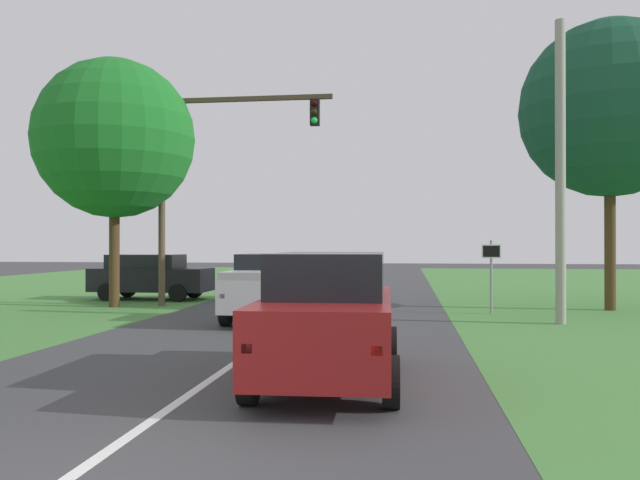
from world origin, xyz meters
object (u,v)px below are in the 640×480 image
object	(u,v)px
crossing_suv_far	(150,276)
utility_pole_right	(560,172)
red_suv_near	(330,315)
pickup_truck_lead	(273,286)
extra_tree_1	(115,139)
oak_tree_right	(610,109)
keep_moving_sign	(491,267)
traffic_light	(203,162)

from	to	relation	value
crossing_suv_far	utility_pole_right	distance (m)	15.98
red_suv_near	utility_pole_right	world-z (taller)	utility_pole_right
pickup_truck_lead	extra_tree_1	size ratio (longest dim) A/B	0.62
red_suv_near	pickup_truck_lead	xyz separation A→B (m)	(-2.65, 8.20, -0.09)
oak_tree_right	extra_tree_1	bearing A→B (deg)	-176.11
keep_moving_sign	extra_tree_1	size ratio (longest dim) A/B	0.27
utility_pole_right	oak_tree_right	bearing A→B (deg)	58.37
red_suv_near	pickup_truck_lead	size ratio (longest dim) A/B	0.92
utility_pole_right	pickup_truck_lead	bearing A→B (deg)	-179.40
oak_tree_right	utility_pole_right	bearing A→B (deg)	-121.63
oak_tree_right	crossing_suv_far	bearing A→B (deg)	173.26
oak_tree_right	red_suv_near	bearing A→B (deg)	-122.82
traffic_light	extra_tree_1	size ratio (longest dim) A/B	0.91
extra_tree_1	pickup_truck_lead	bearing A→B (deg)	-25.68
crossing_suv_far	extra_tree_1	size ratio (longest dim) A/B	0.54
red_suv_near	crossing_suv_far	distance (m)	16.94
crossing_suv_far	utility_pole_right	world-z (taller)	utility_pole_right
traffic_light	keep_moving_sign	xyz separation A→B (m)	(9.85, -1.21, -3.64)
traffic_light	crossing_suv_far	xyz separation A→B (m)	(-2.98, 2.51, -4.19)
keep_moving_sign	oak_tree_right	distance (m)	6.88
traffic_light	crossing_suv_far	world-z (taller)	traffic_light
red_suv_near	oak_tree_right	distance (m)	15.80
oak_tree_right	pickup_truck_lead	bearing A→B (deg)	-158.49
pickup_truck_lead	crossing_suv_far	world-z (taller)	pickup_truck_lead
pickup_truck_lead	extra_tree_1	world-z (taller)	extra_tree_1
keep_moving_sign	oak_tree_right	xyz separation A→B (m)	(4.10, 1.72, 5.25)
utility_pole_right	red_suv_near	bearing A→B (deg)	-123.40
utility_pole_right	keep_moving_sign	bearing A→B (deg)	123.31
pickup_truck_lead	utility_pole_right	size ratio (longest dim) A/B	0.64
keep_moving_sign	utility_pole_right	distance (m)	3.95
pickup_truck_lead	utility_pole_right	distance (m)	8.73
pickup_truck_lead	traffic_light	world-z (taller)	traffic_light
pickup_truck_lead	keep_moving_sign	world-z (taller)	keep_moving_sign
traffic_light	utility_pole_right	bearing A→B (deg)	-17.49
traffic_light	extra_tree_1	bearing A→B (deg)	-167.97
extra_tree_1	oak_tree_right	bearing A→B (deg)	3.89
traffic_light	extra_tree_1	xyz separation A→B (m)	(-3.02, -0.64, 0.78)
crossing_suv_far	traffic_light	bearing A→B (deg)	-40.08
extra_tree_1	red_suv_near	bearing A→B (deg)	-51.41
traffic_light	red_suv_near	bearing A→B (deg)	-63.39
pickup_truck_lead	keep_moving_sign	distance (m)	7.01
red_suv_near	traffic_light	xyz separation A→B (m)	(-5.95, 11.88, 4.06)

